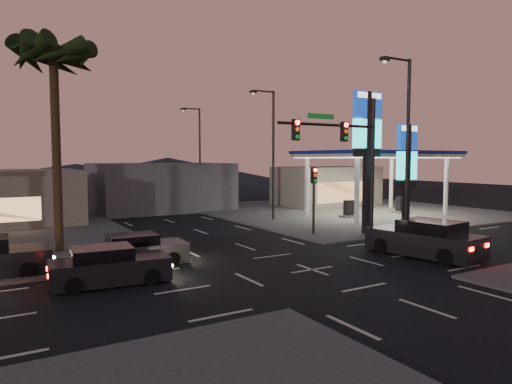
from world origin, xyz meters
TOP-DOWN VIEW (x-y plane):
  - ground at (0.00, 0.00)m, footprint 140.00×140.00m
  - corner_lot_ne at (16.00, 16.00)m, footprint 24.00×24.00m
  - gas_station at (16.00, 12.00)m, footprint 12.20×8.20m
  - convenience_store at (18.00, 21.00)m, footprint 10.00×6.00m
  - pylon_sign_tall at (8.50, 5.50)m, footprint 2.20×0.35m
  - pylon_sign_short at (11.00, 4.50)m, footprint 1.60×0.35m
  - traffic_signal_mast at (3.76, 1.99)m, footprint 6.10×0.39m
  - pedestal_signal at (5.50, 6.98)m, footprint 0.32×0.39m
  - streetlight_near at (6.79, 1.00)m, footprint 2.14×0.25m
  - streetlight_mid at (6.79, 14.00)m, footprint 2.14×0.25m
  - streetlight_far at (6.79, 28.00)m, footprint 2.14×0.25m
  - palm_a at (-9.00, 9.50)m, footprint 4.41×4.41m
  - building_far_mid at (2.00, 26.00)m, footprint 12.00×9.00m
  - hill_right at (15.00, 60.00)m, footprint 50.00×50.00m
  - hill_center at (0.00, 60.00)m, footprint 60.00×60.00m
  - car_lane_a_front at (-8.18, 2.21)m, footprint 4.65×2.21m
  - car_lane_b_front at (-6.28, 4.83)m, footprint 4.44×2.02m
  - suv_station at (6.51, -0.69)m, footprint 3.04×5.73m

SIDE VIEW (x-z plane):
  - ground at x=0.00m, z-range 0.00..0.00m
  - corner_lot_ne at x=16.00m, z-range 0.00..0.12m
  - car_lane_b_front at x=-6.28m, z-range -0.05..1.37m
  - car_lane_a_front at x=-8.18m, z-range -0.05..1.42m
  - suv_station at x=6.51m, z-range -0.07..1.76m
  - convenience_store at x=18.00m, z-range 0.00..4.00m
  - hill_center at x=0.00m, z-range 0.00..4.00m
  - building_far_mid at x=2.00m, z-range 0.00..4.40m
  - hill_right at x=15.00m, z-range 0.00..5.00m
  - pedestal_signal at x=5.50m, z-range 0.77..5.07m
  - pylon_sign_short at x=11.00m, z-range 1.16..8.16m
  - gas_station at x=16.00m, z-range 2.34..7.82m
  - traffic_signal_mast at x=3.76m, z-range 1.23..9.23m
  - streetlight_near at x=6.79m, z-range 0.72..10.72m
  - streetlight_mid at x=6.79m, z-range 0.72..10.72m
  - streetlight_far at x=6.79m, z-range 0.72..10.72m
  - pylon_sign_tall at x=8.50m, z-range 1.89..10.89m
  - palm_a at x=-9.00m, z-range 4.00..14.86m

